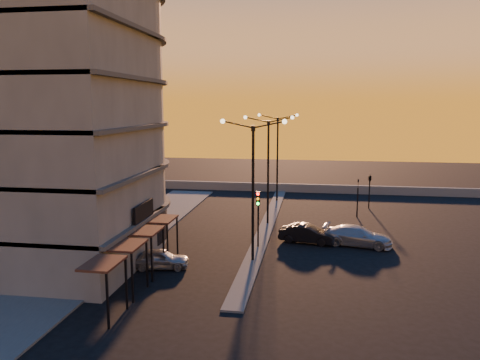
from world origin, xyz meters
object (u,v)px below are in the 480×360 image
Objects in this scene: car_sedan at (307,234)px; car_wagon at (358,236)px; traffic_light_main at (258,210)px; car_hatchback at (160,259)px; streetlamp_mid at (268,161)px.

car_wagon is at bearing -80.49° from car_sedan.
traffic_light_main reaches higher than car_sedan.
car_wagon is at bearing 15.00° from traffic_light_main.
car_sedan is (9.26, 7.21, 0.06)m from car_hatchback.
car_wagon is at bearing -35.50° from streetlamp_mid.
streetlamp_mid reaches higher than traffic_light_main.
streetlamp_mid is 7.88m from car_sedan.
traffic_light_main is 1.14× the size of car_hatchback.
car_hatchback is at bearing 130.68° from car_wagon.
car_hatchback is 0.74× the size of car_wagon.
car_sedan is 3.73m from car_wagon.
car_wagon is (12.99, 7.09, 0.10)m from car_hatchback.
car_sedan is at bearing 100.30° from car_wagon.
traffic_light_main is 8.02m from car_hatchback.
car_hatchback is at bearing -114.99° from streetlamp_mid.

